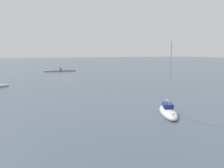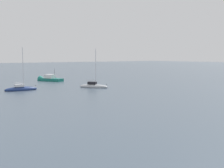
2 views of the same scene
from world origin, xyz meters
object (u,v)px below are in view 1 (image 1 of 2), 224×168
Objects in this scene: person_seated_dark_left at (61,70)px; sailboat_white_far at (168,112)px; umbrella_open_black at (60,68)px; person_seated_brown_right at (60,70)px.

sailboat_white_far reaches higher than person_seated_dark_left.
sailboat_white_far reaches higher than umbrella_open_black.
person_seated_dark_left is 1.00× the size of person_seated_brown_right.
person_seated_brown_right is 0.58× the size of umbrella_open_black.
person_seated_dark_left is 0.08× the size of sailboat_white_far.
sailboat_white_far is at bearing 99.07° from person_seated_brown_right.
umbrella_open_black is 0.13× the size of sailboat_white_far.
umbrella_open_black is 69.41m from sailboat_white_far.
person_seated_brown_right is 0.08× the size of sailboat_white_far.
person_seated_dark_left is 0.56m from person_seated_brown_right.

